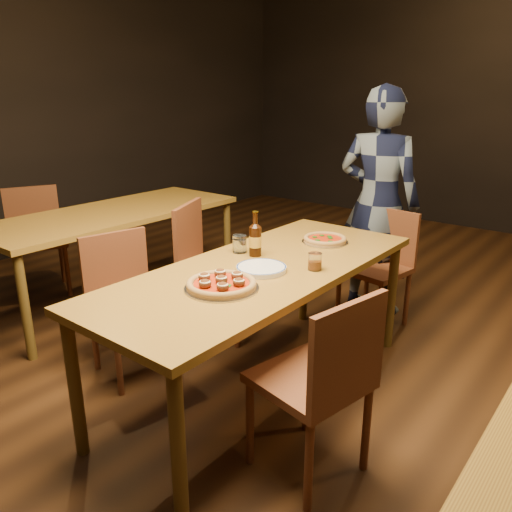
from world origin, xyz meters
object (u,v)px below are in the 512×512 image
Objects in this scene: table_left at (114,220)px; amber_glass at (315,261)px; chair_end at (375,268)px; chair_main_sw at (218,268)px; pizza_meatball at (221,284)px; chair_main_nw at (131,305)px; chair_main_e at (309,378)px; water_glass at (240,244)px; pizza_margherita at (325,239)px; chair_nbr_left at (38,241)px; diner at (378,203)px; table_main at (262,279)px; plate_stack at (261,269)px; beer_bottle at (255,240)px.

amber_glass is at bearing -5.01° from table_left.
chair_main_sw is at bearing -127.20° from chair_end.
chair_main_nw is at bearing 176.76° from pizza_meatball.
water_glass is (-0.79, 0.46, 0.34)m from chair_main_e.
chair_main_sw reaches higher than amber_glass.
pizza_margherita is (1.73, 0.29, 0.09)m from table_left.
water_glass is (2.10, 0.11, 0.34)m from chair_nbr_left.
table_left is 2.28× the size of chair_main_nw.
diner is at bearing -56.00° from chair_main_sw.
chair_nbr_left reaches higher than amber_glass.
chair_main_e is at bearing -16.26° from table_left.
chair_main_sw is at bearing -164.68° from pizza_margherita.
pizza_meatball is 1.25× the size of pizza_margherita.
chair_main_sw is at bearing 150.15° from table_main.
table_left is 1.78m from plate_stack.
table_left is 7.12× the size of pizza_margherita.
chair_main_nw reaches higher than pizza_margherita.
chair_end reaches higher than plate_stack.
plate_stack is 0.15× the size of diner.
chair_main_sw reaches higher than table_left.
table_main is 0.11m from plate_stack.
chair_main_sw is at bearing 52.13° from diner.
amber_glass is (0.39, 0.01, -0.04)m from beer_bottle.
pizza_meatball is (-0.06, -1.54, 0.34)m from chair_end.
diner is (1.67, 1.14, 0.16)m from table_left.
table_main is 2.28× the size of chair_main_nw.
chair_main_sw is (0.03, 0.72, 0.04)m from chair_main_nw.
table_left is 1.75m from pizza_margherita.
beer_bottle is 0.15× the size of diner.
diner reaches higher than table_left.
amber_glass is at bearing 42.48° from plate_stack.
table_left is at bearing 169.99° from table_main.
amber_glass reaches higher than pizza_meatball.
chair_end is (1.81, 0.87, -0.24)m from table_left.
table_main is 0.30m from water_glass.
chair_main_sw is 0.61m from water_glass.
chair_main_nw reaches higher than water_glass.
table_main is at bearing -92.69° from pizza_margherita.
chair_main_sw is 0.57× the size of diner.
chair_main_nw is at bearing -80.44° from chair_main_e.
diner is (-0.28, 1.31, 0.05)m from amber_glass.
chair_nbr_left is 0.54× the size of diner.
chair_main_nw is 0.96× the size of chair_nbr_left.
diner reaches higher than chair_main_nw.
chair_nbr_left is at bearing -86.01° from chair_main_e.
chair_main_e is at bearing -65.76° from chair_end.
chair_end is 9.75× the size of amber_glass.
diner reaches higher than pizza_margherita.
pizza_margherita reaches higher than table_main.
chair_main_e is 3.66× the size of beer_bottle.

